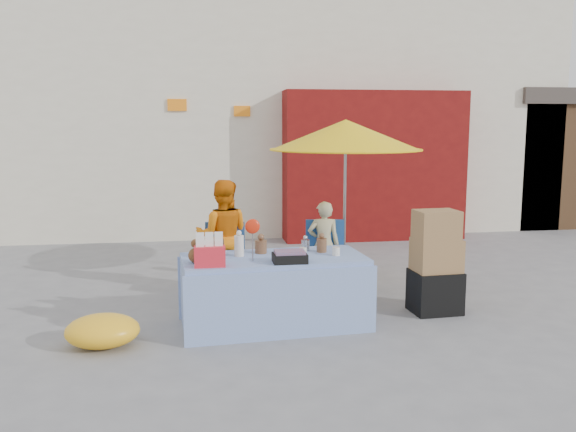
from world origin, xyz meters
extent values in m
plane|color=slate|center=(0.00, 0.00, 0.00)|extent=(80.00, 80.00, 0.00)
cube|color=silver|center=(0.00, 7.00, 2.25)|extent=(12.00, 5.00, 4.50)
cube|color=maroon|center=(2.20, 4.20, 1.30)|extent=(3.20, 0.60, 2.60)
cube|color=#4C331E|center=(6.50, 6.00, 1.20)|extent=(2.60, 3.00, 2.40)
cube|color=#3F3833|center=(6.50, 6.00, 2.55)|extent=(2.80, 3.20, 0.30)
cube|color=orange|center=(-1.20, 4.48, 2.35)|extent=(0.32, 0.04, 0.20)
cube|color=orange|center=(-0.10, 4.48, 2.25)|extent=(0.28, 0.04, 0.18)
cube|color=#869ED7|center=(-0.17, -0.23, 0.36)|extent=(1.88, 0.96, 0.72)
cube|color=#869ED7|center=(-0.13, -0.65, 0.34)|extent=(1.87, 0.17, 0.67)
cube|color=#869ED7|center=(-0.20, 0.19, 0.34)|extent=(1.87, 0.17, 0.67)
cylinder|color=silver|center=(-0.89, -0.14, 0.81)|extent=(0.11, 0.11, 0.17)
cylinder|color=brown|center=(-0.71, -0.03, 0.80)|extent=(0.12, 0.12, 0.15)
cylinder|color=silver|center=(-0.51, -0.16, 0.82)|extent=(0.10, 0.10, 0.21)
cylinder|color=brown|center=(-0.28, -0.04, 0.79)|extent=(0.13, 0.13, 0.13)
cylinder|color=#B2B2B7|center=(0.20, 0.01, 0.78)|extent=(0.09, 0.09, 0.12)
cylinder|color=brown|center=(0.35, -0.09, 0.79)|extent=(0.11, 0.11, 0.14)
cylinder|color=silver|center=(0.13, -0.25, 0.76)|extent=(0.08, 0.08, 0.09)
cylinder|color=silver|center=(0.46, -0.27, 0.76)|extent=(0.08, 0.08, 0.09)
sphere|color=brown|center=(-0.94, -0.38, 0.79)|extent=(0.14, 0.14, 0.14)
ellipsoid|color=red|center=(-0.39, -0.39, 1.06)|extent=(0.15, 0.06, 0.14)
cube|color=red|center=(-0.81, -0.57, 0.82)|extent=(0.30, 0.16, 0.19)
cube|color=black|center=(-0.05, -0.51, 0.76)|extent=(0.34, 0.25, 0.09)
cube|color=#1E478C|center=(-0.61, 0.98, 0.23)|extent=(0.54, 0.52, 0.45)
cube|color=#1E478C|center=(-0.58, 1.20, 0.65)|extent=(0.48, 0.10, 0.40)
cube|color=#1E478C|center=(0.64, 0.98, 0.23)|extent=(0.54, 0.52, 0.45)
cube|color=#1E478C|center=(0.67, 1.20, 0.65)|extent=(0.48, 0.10, 0.40)
imported|color=orange|center=(-0.61, 1.13, 0.69)|extent=(0.73, 0.61, 1.38)
imported|color=#BDB485|center=(0.64, 1.13, 0.55)|extent=(0.43, 0.31, 1.09)
cylinder|color=gray|center=(0.94, 1.28, 1.00)|extent=(0.04, 0.04, 2.00)
cone|color=yellow|center=(0.94, 1.28, 1.90)|extent=(1.90, 1.90, 0.38)
cylinder|color=yellow|center=(0.94, 1.28, 1.72)|extent=(1.90, 1.90, 0.02)
cube|color=black|center=(1.63, -0.05, 0.23)|extent=(0.53, 0.45, 0.46)
cube|color=olive|center=(1.63, -0.05, 0.64)|extent=(0.50, 0.40, 0.35)
cube|color=olive|center=(1.61, -0.07, 0.97)|extent=(0.46, 0.36, 0.31)
ellipsoid|color=yellow|center=(-1.81, -0.58, 0.15)|extent=(0.82, 0.74, 0.31)
camera|label=1|loc=(-0.93, -6.16, 2.04)|focal=38.00mm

